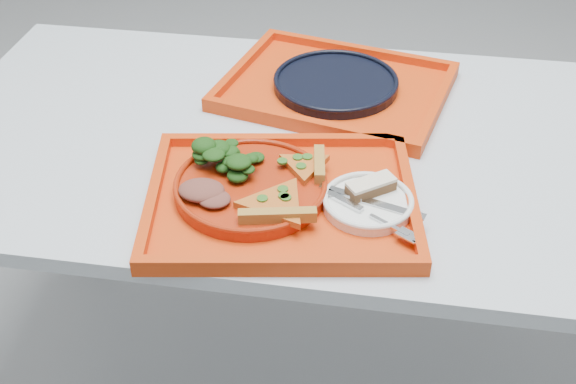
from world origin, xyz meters
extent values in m
cube|color=#B0BBC5|center=(0.00, 0.00, 0.73)|extent=(1.60, 0.80, 0.03)
cylinder|color=gray|center=(-0.72, 0.32, 0.36)|extent=(0.05, 0.05, 0.72)
cube|color=red|center=(-0.08, -0.21, 0.76)|extent=(0.50, 0.42, 0.01)
cube|color=red|center=(-0.03, 0.18, 0.76)|extent=(0.52, 0.44, 0.01)
cylinder|color=#9B220A|center=(-0.13, -0.20, 0.77)|extent=(0.26, 0.26, 0.02)
cylinder|color=white|center=(0.07, -0.21, 0.77)|extent=(0.15, 0.15, 0.01)
cylinder|color=black|center=(-0.03, 0.18, 0.77)|extent=(0.26, 0.26, 0.02)
ellipsoid|color=black|center=(-0.18, -0.16, 0.81)|extent=(0.10, 0.09, 0.05)
ellipsoid|color=brown|center=(-0.21, -0.24, 0.79)|extent=(0.08, 0.06, 0.02)
cube|color=#50331A|center=(0.07, -0.18, 0.78)|extent=(0.09, 0.08, 0.02)
cube|color=beige|center=(0.07, -0.18, 0.80)|extent=(0.09, 0.08, 0.01)
cube|color=silver|center=(0.07, -0.21, 0.78)|extent=(0.18, 0.07, 0.01)
cube|color=silver|center=(0.07, -0.25, 0.78)|extent=(0.17, 0.12, 0.01)
camera|label=1|loc=(0.08, -1.15, 1.52)|focal=45.00mm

